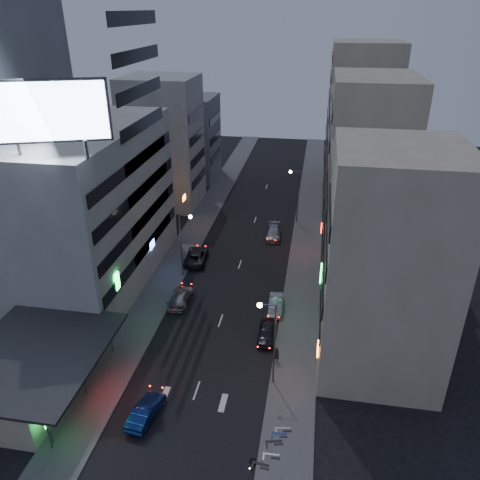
% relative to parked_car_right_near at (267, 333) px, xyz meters
% --- Properties ---
extents(ground, '(180.00, 180.00, 0.00)m').
position_rel_parked_car_right_near_xyz_m(ground, '(-5.05, -11.89, -0.70)').
color(ground, black).
rests_on(ground, ground).
extents(sidewalk_left, '(4.00, 120.00, 0.12)m').
position_rel_parked_car_right_near_xyz_m(sidewalk_left, '(-13.05, 18.11, -0.64)').
color(sidewalk_left, '#4C4C4F').
rests_on(sidewalk_left, ground).
extents(sidewalk_right, '(4.00, 120.00, 0.12)m').
position_rel_parked_car_right_near_xyz_m(sidewalk_right, '(2.95, 18.11, -0.64)').
color(sidewalk_right, '#4C4C4F').
rests_on(sidewalk_right, ground).
extents(food_court, '(11.00, 13.00, 3.88)m').
position_rel_parked_car_right_near_xyz_m(food_court, '(-18.95, -9.89, 1.29)').
color(food_court, beige).
rests_on(food_court, ground).
extents(white_building, '(14.00, 24.00, 18.00)m').
position_rel_parked_car_right_near_xyz_m(white_building, '(-22.05, 8.11, 8.30)').
color(white_building, '#B6B7B1').
rests_on(white_building, ground).
extents(grey_tower, '(10.00, 14.00, 34.00)m').
position_rel_parked_car_right_near_xyz_m(grey_tower, '(-31.05, 11.11, 16.30)').
color(grey_tower, gray).
rests_on(grey_tower, ground).
extents(shophouse_near, '(10.00, 11.00, 20.00)m').
position_rel_parked_car_right_near_xyz_m(shophouse_near, '(9.95, -1.39, 9.30)').
color(shophouse_near, beige).
rests_on(shophouse_near, ground).
extents(shophouse_mid, '(11.00, 12.00, 16.00)m').
position_rel_parked_car_right_near_xyz_m(shophouse_mid, '(10.45, 10.11, 7.30)').
color(shophouse_mid, gray).
rests_on(shophouse_mid, ground).
extents(shophouse_far, '(10.00, 14.00, 22.00)m').
position_rel_parked_car_right_near_xyz_m(shophouse_far, '(9.95, 23.11, 10.30)').
color(shophouse_far, beige).
rests_on(shophouse_far, ground).
extents(far_left_a, '(11.00, 10.00, 20.00)m').
position_rel_parked_car_right_near_xyz_m(far_left_a, '(-20.55, 33.11, 9.30)').
color(far_left_a, '#B6B7B1').
rests_on(far_left_a, ground).
extents(far_left_b, '(12.00, 10.00, 15.00)m').
position_rel_parked_car_right_near_xyz_m(far_left_b, '(-21.05, 46.11, 6.80)').
color(far_left_b, gray).
rests_on(far_left_b, ground).
extents(far_right_a, '(11.00, 12.00, 18.00)m').
position_rel_parked_car_right_near_xyz_m(far_right_a, '(10.45, 38.11, 8.30)').
color(far_right_a, gray).
rests_on(far_right_a, ground).
extents(far_right_b, '(12.00, 12.00, 24.00)m').
position_rel_parked_car_right_near_xyz_m(far_right_b, '(10.95, 52.11, 11.30)').
color(far_right_b, beige).
rests_on(far_right_b, ground).
extents(billboard, '(9.52, 3.75, 6.20)m').
position_rel_parked_car_right_near_xyz_m(billboard, '(-18.04, -1.92, 20.97)').
color(billboard, '#595B60').
rests_on(billboard, white_building).
extents(street_lamp_right_near, '(1.60, 0.44, 8.02)m').
position_rel_parked_car_right_near_xyz_m(street_lamp_right_near, '(0.86, -5.89, 4.67)').
color(street_lamp_right_near, '#595B60').
rests_on(street_lamp_right_near, sidewalk_right).
extents(street_lamp_left, '(1.60, 0.44, 8.02)m').
position_rel_parked_car_right_near_xyz_m(street_lamp_left, '(-10.95, 10.11, 4.67)').
color(street_lamp_left, '#595B60').
rests_on(street_lamp_left, sidewalk_left).
extents(street_lamp_right_far, '(1.60, 0.44, 8.02)m').
position_rel_parked_car_right_near_xyz_m(street_lamp_right_far, '(0.86, 28.11, 4.67)').
color(street_lamp_right_far, '#595B60').
rests_on(street_lamp_right_far, sidewalk_right).
extents(parked_car_right_near, '(1.75, 4.13, 1.39)m').
position_rel_parked_car_right_near_xyz_m(parked_car_right_near, '(0.00, 0.00, 0.00)').
color(parked_car_right_near, '#242429').
rests_on(parked_car_right_near, ground).
extents(parked_car_right_mid, '(1.64, 4.23, 1.37)m').
position_rel_parked_car_right_near_xyz_m(parked_car_right_mid, '(0.39, 4.93, -0.01)').
color(parked_car_right_mid, '#ADB0B6').
rests_on(parked_car_right_mid, ground).
extents(parked_car_left, '(3.03, 5.77, 1.55)m').
position_rel_parked_car_right_near_xyz_m(parked_car_left, '(-10.65, 14.02, 0.08)').
color(parked_car_left, '#2A292F').
rests_on(parked_car_left, ground).
extents(parked_car_right_far, '(2.36, 5.09, 1.44)m').
position_rel_parked_car_right_near_xyz_m(parked_car_right_far, '(-1.70, 22.54, 0.02)').
color(parked_car_right_far, gray).
rests_on(parked_car_right_far, ground).
extents(road_car_blue, '(2.06, 4.50, 1.43)m').
position_rel_parked_car_right_near_xyz_m(road_car_blue, '(-8.22, -11.40, 0.02)').
color(road_car_blue, navy).
rests_on(road_car_blue, ground).
extents(road_car_silver, '(2.15, 5.01, 1.44)m').
position_rel_parked_car_right_near_xyz_m(road_car_silver, '(-10.05, 4.69, 0.02)').
color(road_car_silver, '#ABAFB4').
rests_on(road_car_silver, ground).
extents(person, '(0.68, 0.57, 1.58)m').
position_rel_parked_car_right_near_xyz_m(person, '(1.25, -3.31, 0.22)').
color(person, black).
rests_on(person, sidewalk_right).
extents(scooter_black_a, '(0.83, 1.90, 1.13)m').
position_rel_parked_car_right_near_xyz_m(scooter_black_a, '(1.90, -14.12, -0.01)').
color(scooter_black_a, black).
rests_on(scooter_black_a, sidewalk_right).
extents(scooter_silver_a, '(0.67, 1.85, 1.12)m').
position_rel_parked_car_right_near_xyz_m(scooter_silver_a, '(2.53, -13.11, -0.02)').
color(scooter_silver_a, '#AEB1B6').
rests_on(scooter_silver_a, sidewalk_right).
extents(scooter_blue, '(0.66, 1.76, 1.06)m').
position_rel_parked_car_right_near_xyz_m(scooter_blue, '(2.91, -11.17, -0.05)').
color(scooter_blue, navy).
rests_on(scooter_blue, sidewalk_right).
extents(scooter_black_b, '(1.08, 1.98, 1.15)m').
position_rel_parked_car_right_near_xyz_m(scooter_black_b, '(2.55, -11.81, 0.00)').
color(scooter_black_b, black).
rests_on(scooter_black_b, sidewalk_right).
extents(scooter_silver_b, '(0.93, 1.91, 1.12)m').
position_rel_parked_car_right_near_xyz_m(scooter_silver_b, '(3.13, -10.54, -0.02)').
color(scooter_silver_b, '#9A9CA1').
rests_on(scooter_silver_b, sidewalk_right).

